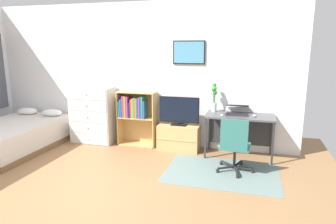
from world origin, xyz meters
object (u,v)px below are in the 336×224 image
object	(u,v)px
television	(179,111)
laptop	(237,110)
computer_mouse	(254,116)
bamboo_vase	(214,97)
wine_glass	(222,108)
tv_stand	(179,137)
desk	(240,122)
office_chair	(235,144)
bed	(14,136)
bookshelf	(135,113)
dresser	(93,115)

from	to	relation	value
television	laptop	bearing A→B (deg)	1.83
television	computer_mouse	world-z (taller)	television
television	bamboo_vase	xyz separation A→B (m)	(0.62, 0.12, 0.27)
bamboo_vase	wine_glass	world-z (taller)	bamboo_vase
tv_stand	desk	world-z (taller)	desk
tv_stand	office_chair	size ratio (longest dim) A/B	0.88
desk	laptop	size ratio (longest dim) A/B	2.61
desk	television	bearing A→B (deg)	-179.10
desk	computer_mouse	bearing A→B (deg)	-26.89
bed	tv_stand	bearing A→B (deg)	15.16
bookshelf	tv_stand	distance (m)	0.97
television	bamboo_vase	bearing A→B (deg)	10.73
laptop	bamboo_vase	bearing A→B (deg)	164.29
television	bookshelf	bearing A→B (deg)	175.77
bookshelf	office_chair	world-z (taller)	bookshelf
computer_mouse	bamboo_vase	xyz separation A→B (m)	(-0.70, 0.22, 0.24)
bed	bamboo_vase	distance (m)	3.78
computer_mouse	television	bearing A→B (deg)	175.61
dresser	tv_stand	world-z (taller)	dresser
computer_mouse	bed	bearing A→B (deg)	-170.97
office_chair	wine_glass	bearing A→B (deg)	115.50
dresser	desk	xyz separation A→B (m)	(2.84, 0.01, 0.04)
bookshelf	tv_stand	xyz separation A→B (m)	(0.88, -0.04, -0.40)
desk	bamboo_vase	size ratio (longest dim) A/B	2.23
bed	wine_glass	xyz separation A→B (m)	(3.76, 0.64, 0.62)
bed	dresser	distance (m)	1.48
dresser	television	bearing A→B (deg)	-0.24
tv_stand	desk	distance (m)	1.14
bed	bamboo_vase	size ratio (longest dim) A/B	3.90
bed	wine_glass	world-z (taller)	wine_glass
desk	wine_glass	bearing A→B (deg)	-151.04
bed	tv_stand	distance (m)	3.08
bed	desk	xyz separation A→B (m)	(4.06, 0.80, 0.35)
laptop	office_chair	bearing A→B (deg)	-92.67
tv_stand	bamboo_vase	distance (m)	0.99
dresser	television	size ratio (longest dim) A/B	1.50
dresser	desk	bearing A→B (deg)	0.20
office_chair	wine_glass	distance (m)	0.82
dresser	desk	size ratio (longest dim) A/B	0.97
bamboo_vase	wine_glass	distance (m)	0.34
tv_stand	laptop	world-z (taller)	laptop
dresser	television	xyz separation A→B (m)	(1.76, -0.01, 0.17)
desk	bed	bearing A→B (deg)	-168.84
television	wine_glass	size ratio (longest dim) A/B	4.12
television	bamboo_vase	distance (m)	0.68
television	computer_mouse	xyz separation A→B (m)	(1.32, -0.10, 0.02)
tv_stand	dresser	bearing A→B (deg)	-179.51
dresser	wine_glass	distance (m)	2.57
tv_stand	wine_glass	xyz separation A→B (m)	(0.79, -0.17, 0.64)
bookshelf	desk	bearing A→B (deg)	-1.39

